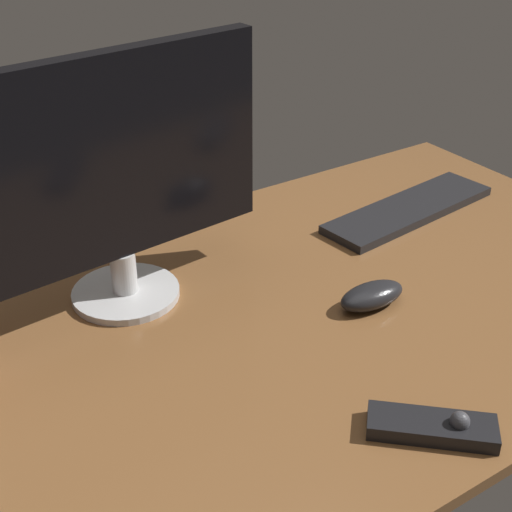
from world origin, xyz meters
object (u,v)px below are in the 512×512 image
(keyboard, at_px, (409,209))
(media_remote, at_px, (434,427))
(monitor, at_px, (113,172))
(computer_mouse, at_px, (372,296))

(keyboard, height_order, media_remote, media_remote)
(keyboard, relative_size, media_remote, 2.51)
(monitor, xyz_separation_m, keyboard, (0.61, -0.04, -0.22))
(keyboard, bearing_deg, monitor, 170.40)
(keyboard, distance_m, media_remote, 0.64)
(monitor, bearing_deg, media_remote, -75.03)
(keyboard, height_order, computer_mouse, computer_mouse)
(monitor, relative_size, media_remote, 3.25)
(monitor, height_order, keyboard, monitor)
(monitor, relative_size, computer_mouse, 4.34)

